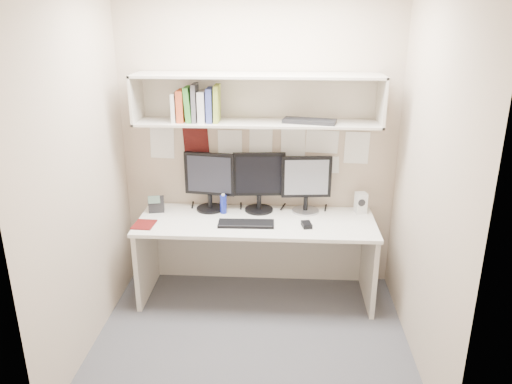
# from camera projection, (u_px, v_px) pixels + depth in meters

# --- Properties ---
(floor) EXTENTS (2.40, 2.00, 0.01)m
(floor) POSITION_uv_depth(u_px,v_px,m) (251.00, 340.00, 3.85)
(floor) COLOR #47474C
(floor) RESTS_ON ground
(wall_back) EXTENTS (2.40, 0.02, 2.60)m
(wall_back) POSITION_uv_depth(u_px,v_px,m) (259.00, 144.00, 4.35)
(wall_back) COLOR tan
(wall_back) RESTS_ON ground
(wall_front) EXTENTS (2.40, 0.02, 2.60)m
(wall_front) POSITION_uv_depth(u_px,v_px,m) (237.00, 244.00, 2.47)
(wall_front) COLOR tan
(wall_front) RESTS_ON ground
(wall_left) EXTENTS (0.02, 2.00, 2.60)m
(wall_left) POSITION_uv_depth(u_px,v_px,m) (79.00, 177.00, 3.47)
(wall_left) COLOR tan
(wall_left) RESTS_ON ground
(wall_right) EXTENTS (0.02, 2.00, 2.60)m
(wall_right) POSITION_uv_depth(u_px,v_px,m) (429.00, 183.00, 3.34)
(wall_right) COLOR tan
(wall_right) RESTS_ON ground
(desk) EXTENTS (2.00, 0.70, 0.73)m
(desk) POSITION_uv_depth(u_px,v_px,m) (256.00, 258.00, 4.33)
(desk) COLOR white
(desk) RESTS_ON floor
(overhead_hutch) EXTENTS (2.00, 0.38, 0.40)m
(overhead_hutch) POSITION_uv_depth(u_px,v_px,m) (258.00, 98.00, 4.07)
(overhead_hutch) COLOR beige
(overhead_hutch) RESTS_ON wall_back
(pinned_papers) EXTENTS (1.92, 0.01, 0.48)m
(pinned_papers) POSITION_uv_depth(u_px,v_px,m) (259.00, 150.00, 4.36)
(pinned_papers) COLOR white
(pinned_papers) RESTS_ON wall_back
(monitor_left) EXTENTS (0.44, 0.24, 0.52)m
(monitor_left) POSITION_uv_depth(u_px,v_px,m) (210.00, 180.00, 4.35)
(monitor_left) COLOR black
(monitor_left) RESTS_ON desk
(monitor_center) EXTENTS (0.45, 0.25, 0.52)m
(monitor_center) POSITION_uv_depth(u_px,v_px,m) (259.00, 180.00, 4.32)
(monitor_center) COLOR black
(monitor_center) RESTS_ON desk
(monitor_right) EXTENTS (0.43, 0.24, 0.50)m
(monitor_right) POSITION_uv_depth(u_px,v_px,m) (306.00, 182.00, 4.30)
(monitor_right) COLOR #A5A5AA
(monitor_right) RESTS_ON desk
(keyboard) EXTENTS (0.46, 0.17, 0.02)m
(keyboard) POSITION_uv_depth(u_px,v_px,m) (246.00, 224.00, 4.10)
(keyboard) COLOR black
(keyboard) RESTS_ON desk
(mouse) EXTENTS (0.09, 0.13, 0.04)m
(mouse) POSITION_uv_depth(u_px,v_px,m) (307.00, 225.00, 4.07)
(mouse) COLOR black
(mouse) RESTS_ON desk
(speaker) EXTENTS (0.11, 0.11, 0.18)m
(speaker) POSITION_uv_depth(u_px,v_px,m) (361.00, 203.00, 4.33)
(speaker) COLOR silver
(speaker) RESTS_ON desk
(blue_bottle) EXTENTS (0.06, 0.06, 0.18)m
(blue_bottle) POSITION_uv_depth(u_px,v_px,m) (223.00, 204.00, 4.33)
(blue_bottle) COLOR navy
(blue_bottle) RESTS_ON desk
(maroon_notebook) EXTENTS (0.18, 0.21, 0.01)m
(maroon_notebook) POSITION_uv_depth(u_px,v_px,m) (144.00, 225.00, 4.10)
(maroon_notebook) COLOR #570F0F
(maroon_notebook) RESTS_ON desk
(desk_phone) EXTENTS (0.16, 0.15, 0.16)m
(desk_phone) POSITION_uv_depth(u_px,v_px,m) (156.00, 204.00, 4.38)
(desk_phone) COLOR black
(desk_phone) RESTS_ON desk
(book_stack) EXTENTS (0.38, 0.19, 0.31)m
(book_stack) POSITION_uv_depth(u_px,v_px,m) (197.00, 105.00, 4.03)
(book_stack) COLOR silver
(book_stack) RESTS_ON overhead_hutch
(hutch_tray) EXTENTS (0.45, 0.25, 0.03)m
(hutch_tray) POSITION_uv_depth(u_px,v_px,m) (309.00, 121.00, 4.02)
(hutch_tray) COLOR black
(hutch_tray) RESTS_ON overhead_hutch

